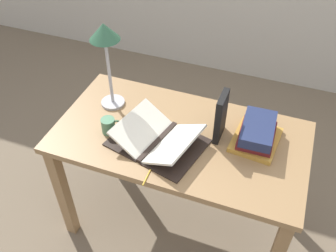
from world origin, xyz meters
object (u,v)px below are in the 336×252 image
at_px(pencil, 148,174).
at_px(book_stack_tall, 257,134).
at_px(reading_lamp, 105,43).
at_px(coffee_mug, 109,126).
at_px(open_book, 157,139).
at_px(book_standing_upright, 221,117).

bearing_deg(pencil, book_stack_tall, 42.36).
height_order(reading_lamp, coffee_mug, reading_lamp).
bearing_deg(book_stack_tall, pencil, -137.64).
bearing_deg(pencil, open_book, 99.81).
bearing_deg(book_standing_upright, open_book, -148.76).
height_order(book_stack_tall, pencil, book_stack_tall).
bearing_deg(book_standing_upright, pencil, -122.34).
relative_size(book_standing_upright, reading_lamp, 0.52).
bearing_deg(reading_lamp, pencil, -46.61).
height_order(open_book, coffee_mug, open_book).
bearing_deg(pencil, coffee_mug, 146.96).
bearing_deg(pencil, reading_lamp, 133.39).
bearing_deg(book_stack_tall, open_book, -158.37).
distance_m(book_stack_tall, book_standing_upright, 0.20).
bearing_deg(coffee_mug, book_stack_tall, 14.77).
bearing_deg(book_standing_upright, reading_lamp, 176.74).
relative_size(reading_lamp, pencil, 3.49).
bearing_deg(book_stack_tall, coffee_mug, -165.23).
bearing_deg(book_standing_upright, book_stack_tall, 7.18).
height_order(book_standing_upright, pencil, book_standing_upright).
xyz_separation_m(book_standing_upright, reading_lamp, (-0.63, 0.04, 0.26)).
height_order(open_book, reading_lamp, reading_lamp).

